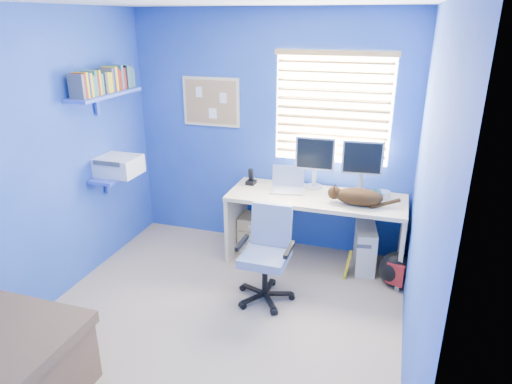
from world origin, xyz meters
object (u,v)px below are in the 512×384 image
(cat, at_px, (359,197))
(office_chair, at_px, (266,266))
(laptop, at_px, (287,181))
(tower_pc, at_px, (365,248))
(desk, at_px, (315,229))

(cat, bearing_deg, office_chair, -136.07)
(laptop, distance_m, office_chair, 0.97)
(tower_pc, relative_size, office_chair, 0.53)
(desk, xyz_separation_m, cat, (0.42, -0.10, 0.45))
(desk, bearing_deg, laptop, 172.31)
(desk, bearing_deg, office_chair, -110.72)
(tower_pc, bearing_deg, laptop, 169.82)
(tower_pc, xyz_separation_m, office_chair, (-0.80, -0.79, 0.09))
(desk, relative_size, office_chair, 2.05)
(desk, relative_size, cat, 3.95)
(desk, height_order, cat, cat)
(desk, xyz_separation_m, laptop, (-0.31, 0.04, 0.48))
(desk, relative_size, tower_pc, 3.87)
(cat, height_order, tower_pc, cat)
(cat, distance_m, tower_pc, 0.61)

